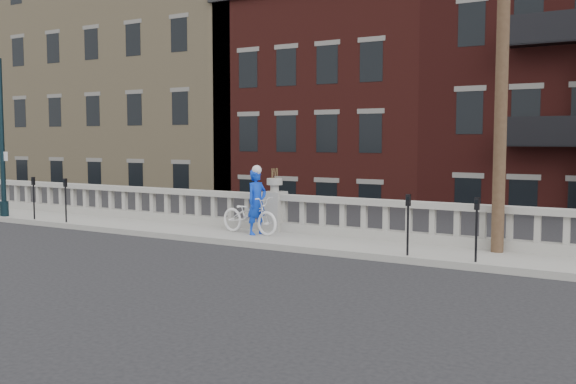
% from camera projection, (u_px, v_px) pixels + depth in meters
% --- Properties ---
extents(ground, '(120.00, 120.00, 0.00)m').
position_uv_depth(ground, '(184.00, 258.00, 14.71)').
color(ground, black).
rests_on(ground, ground).
extents(sidewalk, '(32.00, 2.20, 0.15)m').
position_uv_depth(sidewalk, '(256.00, 237.00, 17.27)').
color(sidewalk, gray).
rests_on(sidewalk, ground).
extents(balustrade, '(28.00, 0.34, 1.03)m').
position_uv_depth(balustrade, '(275.00, 213.00, 18.04)').
color(balustrade, gray).
rests_on(balustrade, sidewalk).
extents(planter_pedestal, '(0.55, 0.55, 1.76)m').
position_uv_depth(planter_pedestal, '(275.00, 206.00, 18.02)').
color(planter_pedestal, gray).
rests_on(planter_pedestal, sidewalk).
extents(lower_level, '(80.00, 44.00, 20.80)m').
position_uv_depth(lower_level, '(474.00, 141.00, 33.95)').
color(lower_level, '#605E59').
rests_on(lower_level, ground).
extents(utility_pole, '(1.60, 0.28, 10.00)m').
position_uv_depth(utility_pole, '(503.00, 25.00, 14.20)').
color(utility_pole, '#422D1E').
rests_on(utility_pole, sidewalk).
extents(streetlight_pole, '(0.40, 0.28, 5.20)m').
position_uv_depth(streetlight_pole, '(2.00, 154.00, 21.20)').
color(streetlight_pole, black).
rests_on(streetlight_pole, sidewalk).
extents(parking_meter_a, '(0.10, 0.09, 1.36)m').
position_uv_depth(parking_meter_a, '(34.00, 193.00, 20.53)').
color(parking_meter_a, black).
rests_on(parking_meter_a, sidewalk).
extents(parking_meter_b, '(0.10, 0.09, 1.36)m').
position_uv_depth(parking_meter_b, '(66.00, 195.00, 19.77)').
color(parking_meter_b, black).
rests_on(parking_meter_b, sidewalk).
extents(parking_meter_c, '(0.10, 0.09, 1.36)m').
position_uv_depth(parking_meter_c, '(408.00, 217.00, 14.13)').
color(parking_meter_c, black).
rests_on(parking_meter_c, sidewalk).
extents(parking_meter_d, '(0.10, 0.09, 1.36)m').
position_uv_depth(parking_meter_d, '(477.00, 222.00, 13.37)').
color(parking_meter_d, black).
rests_on(parking_meter_d, sidewalk).
extents(bicycle, '(2.02, 0.96, 1.02)m').
position_uv_depth(bicycle, '(250.00, 215.00, 17.44)').
color(bicycle, white).
rests_on(bicycle, sidewalk).
extents(cyclist, '(0.56, 0.72, 1.76)m').
position_uv_depth(cyclist, '(257.00, 202.00, 17.26)').
color(cyclist, '#0D37C5').
rests_on(cyclist, sidewalk).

